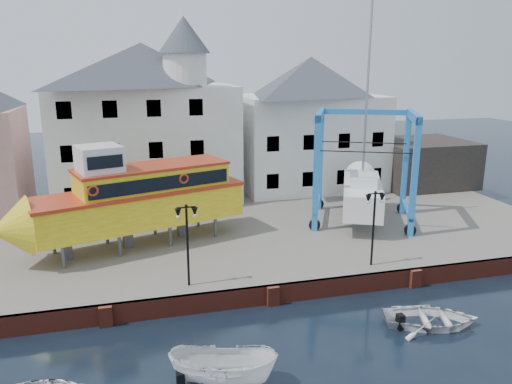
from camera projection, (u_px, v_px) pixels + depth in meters
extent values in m
plane|color=black|center=(273.00, 305.00, 25.01)|extent=(140.00, 140.00, 0.00)
cube|color=slate|center=(228.00, 227.00, 35.16)|extent=(44.00, 22.00, 1.00)
cube|color=maroon|center=(272.00, 294.00, 24.99)|extent=(44.00, 0.25, 1.00)
cube|color=maroon|center=(106.00, 316.00, 22.85)|extent=(0.60, 0.36, 1.00)
cube|color=maroon|center=(273.00, 296.00, 24.83)|extent=(0.60, 0.36, 1.00)
cube|color=maroon|center=(415.00, 278.00, 26.82)|extent=(0.60, 0.36, 1.00)
cube|color=silver|center=(146.00, 143.00, 39.66)|extent=(14.00, 8.00, 9.00)
pyramid|color=#363941|center=(142.00, 64.00, 38.11)|extent=(14.00, 8.00, 3.20)
cube|color=black|center=(72.00, 196.00, 35.33)|extent=(1.00, 0.08, 1.20)
cube|color=black|center=(116.00, 193.00, 36.08)|extent=(1.00, 0.08, 1.20)
cube|color=black|center=(158.00, 190.00, 36.82)|extent=(1.00, 0.08, 1.20)
cube|color=black|center=(198.00, 188.00, 37.57)|extent=(1.00, 0.08, 1.20)
cube|color=black|center=(68.00, 154.00, 34.57)|extent=(1.00, 0.08, 1.20)
cube|color=black|center=(113.00, 152.00, 35.32)|extent=(1.00, 0.08, 1.20)
cube|color=black|center=(156.00, 150.00, 36.06)|extent=(1.00, 0.08, 1.20)
cube|color=black|center=(197.00, 148.00, 36.80)|extent=(1.00, 0.08, 1.20)
cube|color=black|center=(64.00, 110.00, 33.81)|extent=(1.00, 0.08, 1.20)
cube|color=black|center=(110.00, 109.00, 34.55)|extent=(1.00, 0.08, 1.20)
cube|color=black|center=(154.00, 108.00, 35.30)|extent=(1.00, 0.08, 1.20)
cube|color=black|center=(196.00, 107.00, 36.04)|extent=(1.00, 0.08, 1.20)
cylinder|color=silver|center=(185.00, 70.00, 36.72)|extent=(3.20, 3.20, 2.40)
cone|color=#363941|center=(184.00, 34.00, 36.08)|extent=(3.80, 3.80, 2.60)
cube|color=silver|center=(309.00, 142.00, 43.73)|extent=(12.00, 8.00, 8.00)
pyramid|color=#363941|center=(311.00, 76.00, 42.31)|extent=(12.00, 8.00, 3.20)
cube|color=black|center=(273.00, 181.00, 39.52)|extent=(1.00, 0.08, 1.20)
cube|color=black|center=(308.00, 179.00, 40.27)|extent=(1.00, 0.08, 1.20)
cube|color=black|center=(342.00, 177.00, 41.01)|extent=(1.00, 0.08, 1.20)
cube|color=black|center=(375.00, 175.00, 41.76)|extent=(1.00, 0.08, 1.20)
cube|color=black|center=(273.00, 144.00, 38.76)|extent=(1.00, 0.08, 1.20)
cube|color=black|center=(309.00, 142.00, 39.51)|extent=(1.00, 0.08, 1.20)
cube|color=black|center=(344.00, 141.00, 40.25)|extent=(1.00, 0.08, 1.20)
cube|color=black|center=(378.00, 139.00, 40.99)|extent=(1.00, 0.08, 1.20)
cube|color=black|center=(421.00, 162.00, 44.85)|extent=(8.00, 7.00, 4.00)
cylinder|color=black|center=(188.00, 247.00, 24.37)|extent=(0.12, 0.12, 4.00)
cube|color=black|center=(186.00, 207.00, 23.85)|extent=(0.90, 0.06, 0.06)
sphere|color=black|center=(186.00, 206.00, 23.84)|extent=(0.16, 0.16, 0.16)
cone|color=black|center=(178.00, 213.00, 23.82)|extent=(0.32, 0.32, 0.45)
sphere|color=white|center=(178.00, 217.00, 23.87)|extent=(0.18, 0.18, 0.18)
cone|color=black|center=(195.00, 212.00, 24.02)|extent=(0.32, 0.32, 0.45)
sphere|color=white|center=(195.00, 216.00, 24.07)|extent=(0.18, 0.18, 0.18)
cylinder|color=black|center=(373.00, 230.00, 26.85)|extent=(0.12, 0.12, 4.00)
cube|color=black|center=(375.00, 194.00, 26.33)|extent=(0.90, 0.06, 0.06)
sphere|color=black|center=(376.00, 192.00, 26.32)|extent=(0.16, 0.16, 0.16)
cone|color=black|center=(368.00, 199.00, 26.30)|extent=(0.32, 0.32, 0.45)
sphere|color=white|center=(368.00, 202.00, 26.35)|extent=(0.18, 0.18, 0.18)
cone|color=black|center=(382.00, 198.00, 26.50)|extent=(0.32, 0.32, 0.45)
sphere|color=white|center=(382.00, 201.00, 26.55)|extent=(0.18, 0.18, 0.18)
cylinder|color=#59595E|center=(63.00, 257.00, 26.77)|extent=(0.25, 0.25, 1.32)
cylinder|color=#59595E|center=(54.00, 243.00, 28.78)|extent=(0.25, 0.25, 1.32)
cylinder|color=#59595E|center=(120.00, 245.00, 28.38)|extent=(0.25, 0.25, 1.32)
cylinder|color=#59595E|center=(107.00, 233.00, 30.39)|extent=(0.25, 0.25, 1.32)
cylinder|color=#59595E|center=(170.00, 236.00, 29.99)|extent=(0.25, 0.25, 1.32)
cylinder|color=#59595E|center=(155.00, 225.00, 32.00)|extent=(0.25, 0.25, 1.32)
cylinder|color=#59595E|center=(215.00, 227.00, 31.60)|extent=(0.25, 0.25, 1.32)
cylinder|color=#59595E|center=(198.00, 217.00, 33.61)|extent=(0.25, 0.25, 1.32)
cube|color=#59595E|center=(67.00, 248.00, 28.00)|extent=(0.64, 0.58, 1.32)
cube|color=#59595E|center=(128.00, 236.00, 29.84)|extent=(0.64, 0.58, 1.32)
cube|color=#59595E|center=(182.00, 226.00, 31.69)|extent=(0.64, 0.58, 1.32)
cube|color=gold|center=(140.00, 208.00, 29.89)|extent=(12.76, 6.97, 1.94)
cone|color=gold|center=(10.00, 229.00, 26.16)|extent=(2.87, 3.78, 3.35)
cube|color=#AE2F15|center=(139.00, 191.00, 29.62)|extent=(13.05, 7.18, 0.19)
cube|color=gold|center=(153.00, 179.00, 29.93)|extent=(9.30, 5.55, 1.41)
cube|color=black|center=(163.00, 184.00, 28.67)|extent=(8.06, 2.65, 0.79)
cube|color=black|center=(144.00, 174.00, 31.16)|extent=(8.06, 2.65, 0.79)
cube|color=#AE2F15|center=(152.00, 166.00, 29.73)|extent=(9.49, 5.69, 0.16)
cube|color=white|center=(99.00, 160.00, 27.93)|extent=(2.88, 2.88, 1.60)
cube|color=black|center=(105.00, 162.00, 26.96)|extent=(1.85, 0.65, 0.70)
torus|color=#AE2F15|center=(93.00, 191.00, 26.53)|extent=(0.62, 0.31, 0.62)
torus|color=#AE2F15|center=(184.00, 179.00, 29.29)|extent=(0.62, 0.31, 0.62)
cube|color=blue|center=(316.00, 175.00, 32.01)|extent=(0.50, 0.50, 7.54)
cylinder|color=black|center=(315.00, 225.00, 32.87)|extent=(0.80, 0.56, 0.75)
cube|color=blue|center=(320.00, 160.00, 36.77)|extent=(0.50, 0.50, 7.54)
cylinder|color=black|center=(319.00, 204.00, 37.64)|extent=(0.80, 0.56, 0.75)
cube|color=blue|center=(414.00, 178.00, 30.98)|extent=(0.50, 0.50, 7.54)
cylinder|color=black|center=(410.00, 230.00, 31.84)|extent=(0.80, 0.56, 0.75)
cube|color=blue|center=(406.00, 163.00, 35.74)|extent=(0.50, 0.50, 7.54)
cylinder|color=black|center=(402.00, 208.00, 36.60)|extent=(0.80, 0.56, 0.75)
cube|color=blue|center=(320.00, 115.00, 33.48)|extent=(2.61, 5.04, 0.53)
cube|color=blue|center=(317.00, 204.00, 35.07)|extent=(2.51, 4.99, 0.23)
cube|color=blue|center=(414.00, 116.00, 32.45)|extent=(2.61, 5.04, 0.53)
cube|color=blue|center=(407.00, 209.00, 34.04)|extent=(2.51, 4.99, 0.23)
cube|color=blue|center=(365.00, 112.00, 35.35)|extent=(6.02, 3.07, 0.38)
cube|color=white|center=(362.00, 194.00, 34.34)|extent=(5.65, 8.36, 1.72)
cone|color=white|center=(360.00, 179.00, 38.90)|extent=(2.97, 2.61, 2.48)
cube|color=#59595E|center=(361.00, 212.00, 34.65)|extent=(1.05, 1.87, 0.75)
cube|color=white|center=(363.00, 179.00, 33.53)|extent=(2.92, 3.65, 0.65)
cylinder|color=#99999E|center=(367.00, 94.00, 33.13)|extent=(0.21, 0.21, 11.84)
cube|color=black|center=(365.00, 152.00, 31.66)|extent=(5.36, 2.58, 0.05)
cube|color=black|center=(364.00, 143.00, 35.35)|extent=(5.36, 2.58, 0.05)
imported|color=white|center=(223.00, 383.00, 18.89)|extent=(4.46, 2.97, 1.61)
imported|color=white|center=(430.00, 325.00, 23.08)|extent=(5.02, 4.23, 0.89)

